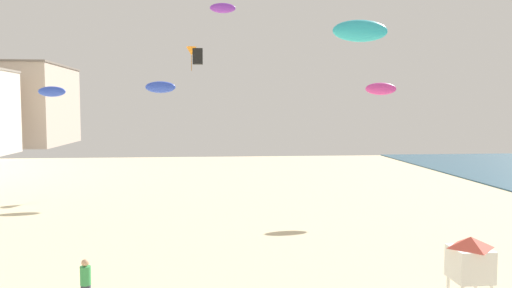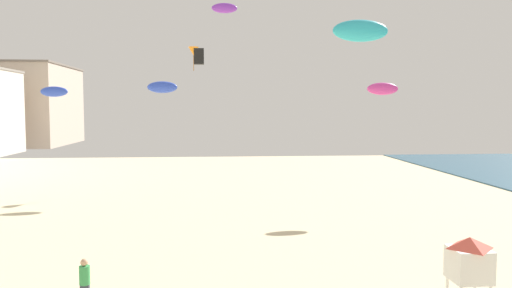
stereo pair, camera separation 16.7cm
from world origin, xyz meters
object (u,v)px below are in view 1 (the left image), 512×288
lifeguard_stand (470,260)px  kite_cyan_parafoil (360,31)px  kite_flyer (86,281)px  kite_black_box (198,56)px  kite_purple_parafoil (223,8)px  kite_blue_parafoil_2 (160,87)px  kite_magenta_parafoil (381,89)px  kite_blue_parafoil (52,92)px  kite_orange_delta (191,51)px

lifeguard_stand → kite_cyan_parafoil: size_ratio=1.08×
kite_flyer → kite_cyan_parafoil: size_ratio=0.69×
kite_black_box → kite_purple_parafoil: size_ratio=0.48×
kite_blue_parafoil_2 → kite_purple_parafoil: (4.78, -0.98, 5.87)m
kite_magenta_parafoil → kite_flyer: bearing=-132.8°
lifeguard_stand → kite_blue_parafoil_2: size_ratio=1.11×
kite_flyer → kite_purple_parafoil: 25.99m
kite_magenta_parafoil → kite_blue_parafoil_2: kite_blue_parafoil_2 is taller
lifeguard_stand → kite_purple_parafoil: kite_purple_parafoil is taller
lifeguard_stand → kite_black_box: 19.62m
kite_cyan_parafoil → kite_magenta_parafoil: bearing=66.9°
kite_magenta_parafoil → kite_purple_parafoil: kite_purple_parafoil is taller
kite_blue_parafoil_2 → kite_cyan_parafoil: (10.11, -18.27, 1.64)m
kite_blue_parafoil → kite_black_box: kite_black_box is taller
kite_magenta_parafoil → kite_purple_parafoil: size_ratio=1.10×
kite_black_box → kite_orange_delta: bearing=93.6°
kite_flyer → kite_black_box: bearing=60.4°
lifeguard_stand → kite_purple_parafoil: bearing=91.5°
kite_magenta_parafoil → lifeguard_stand: bearing=-100.8°
kite_blue_parafoil_2 → kite_black_box: size_ratio=2.47×
kite_blue_parafoil → kite_orange_delta: kite_orange_delta is taller
kite_blue_parafoil → kite_cyan_parafoil: size_ratio=0.80×
kite_flyer → lifeguard_stand: 12.06m
kite_blue_parafoil → kite_purple_parafoil: bearing=7.3°
kite_blue_parafoil → kite_orange_delta: (9.47, 8.67, 3.87)m
kite_orange_delta → kite_cyan_parafoil: (7.95, -24.40, -1.79)m
lifeguard_stand → kite_black_box: (-8.62, 15.87, 7.67)m
kite_orange_delta → kite_blue_parafoil: bearing=-137.5°
kite_magenta_parafoil → kite_cyan_parafoil: (-5.09, -11.96, 1.95)m
kite_flyer → kite_blue_parafoil: size_ratio=0.87×
kite_flyer → kite_blue_parafoil_2: (0.19, 22.95, 7.12)m
lifeguard_stand → kite_orange_delta: 33.70m
lifeguard_stand → kite_blue_parafoil_2: 28.04m
kite_magenta_parafoil → kite_cyan_parafoil: size_ratio=0.90×
kite_flyer → kite_blue_parafoil: (-7.12, 20.41, 6.68)m
kite_flyer → lifeguard_stand: (11.89, -1.77, 0.92)m
kite_flyer → kite_black_box: 16.83m
kite_blue_parafoil → kite_cyan_parafoil: 23.57m
kite_blue_parafoil → kite_black_box: bearing=-31.3°
lifeguard_stand → kite_cyan_parafoil: 10.28m
kite_purple_parafoil → kite_cyan_parafoil: bearing=-72.9°
kite_blue_parafoil → kite_blue_parafoil_2: 7.75m
kite_magenta_parafoil → kite_orange_delta: bearing=136.4°
kite_magenta_parafoil → kite_blue_parafoil_2: (-15.20, 6.31, 0.31)m
kite_purple_parafoil → lifeguard_stand: bearing=-73.7°
lifeguard_stand → kite_magenta_parafoil: kite_magenta_parafoil is taller
kite_blue_parafoil_2 → kite_orange_delta: size_ratio=1.09×
kite_flyer → lifeguard_stand: lifeguard_stand is taller
kite_flyer → kite_purple_parafoil: kite_purple_parafoil is taller
kite_orange_delta → kite_purple_parafoil: 7.96m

